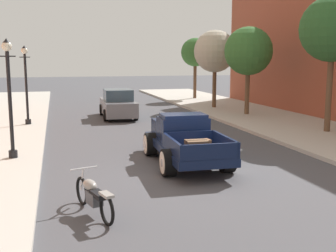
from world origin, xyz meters
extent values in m
plane|color=#47474C|center=(0.00, 0.00, 0.00)|extent=(140.00, 140.00, 0.00)
cube|color=#0F1938|center=(0.01, 1.38, 0.54)|extent=(1.90, 4.95, 0.24)
cube|color=#0F1938|center=(0.02, 1.73, 1.06)|extent=(1.59, 1.14, 0.80)
cube|color=#0F1938|center=(0.02, 1.68, 1.52)|extent=(1.46, 0.98, 0.12)
cube|color=#3D4C5B|center=(0.03, 2.29, 1.22)|extent=(1.33, 0.08, 0.44)
cube|color=#0F1938|center=(0.05, 3.02, 0.92)|extent=(1.36, 1.54, 0.52)
cube|color=silver|center=(0.08, 3.82, 0.90)|extent=(0.68, 0.12, 0.47)
cube|color=#0F1938|center=(-0.03, -0.02, 0.68)|extent=(1.75, 2.15, 0.04)
cube|color=#0F1938|center=(-0.84, 0.00, 0.90)|extent=(0.14, 2.10, 0.44)
cube|color=#0F1938|center=(0.78, -0.05, 0.90)|extent=(0.14, 2.10, 0.44)
cube|color=#0F1938|center=(-0.06, -1.03, 0.90)|extent=(1.62, 0.13, 0.44)
cube|color=#0F1938|center=(0.00, 0.99, 0.90)|extent=(1.62, 0.13, 0.44)
cylinder|color=black|center=(-0.85, 2.75, 0.40)|extent=(0.38, 0.81, 0.80)
cylinder|color=silver|center=(-1.04, 2.75, 0.40)|extent=(0.03, 0.66, 0.66)
cylinder|color=silver|center=(-1.05, 2.75, 0.40)|extent=(0.03, 0.24, 0.24)
cylinder|color=black|center=(0.94, 2.70, 0.40)|extent=(0.38, 0.81, 0.80)
cylinder|color=silver|center=(1.13, 2.69, 0.40)|extent=(0.03, 0.66, 0.66)
cylinder|color=silver|center=(1.14, 2.69, 0.40)|extent=(0.03, 0.24, 0.24)
cylinder|color=black|center=(-0.93, 0.05, 0.40)|extent=(0.38, 0.81, 0.80)
cylinder|color=silver|center=(-1.11, 0.06, 0.40)|extent=(0.03, 0.66, 0.66)
cylinder|color=silver|center=(-1.12, 0.06, 0.40)|extent=(0.03, 0.24, 0.24)
cylinder|color=black|center=(0.87, 0.00, 0.40)|extent=(0.38, 0.81, 0.80)
cylinder|color=silver|center=(1.05, 0.00, 0.40)|extent=(0.03, 0.66, 0.66)
cylinder|color=silver|center=(1.06, 0.00, 0.40)|extent=(0.03, 0.24, 0.24)
cube|color=brown|center=(-0.22, -0.37, 0.90)|extent=(0.61, 0.46, 0.40)
cube|color=#3D2D1E|center=(-0.22, -0.37, 0.90)|extent=(0.62, 0.07, 0.42)
cube|color=brown|center=(0.20, 0.27, 0.84)|extent=(0.47, 0.36, 0.28)
torus|color=black|center=(-3.49, -1.76, 0.33)|extent=(0.26, 0.66, 0.67)
torus|color=black|center=(-3.08, -3.15, 0.33)|extent=(0.26, 0.66, 0.67)
cube|color=#4C4C51|center=(-3.27, -2.51, 0.38)|extent=(0.35, 0.49, 0.28)
ellipsoid|color=gray|center=(-3.35, -2.27, 0.61)|extent=(0.40, 0.57, 0.24)
cube|color=black|center=(-3.20, -2.75, 0.53)|extent=(0.37, 0.60, 0.10)
cylinder|color=silver|center=(-3.48, -1.82, 0.64)|extent=(0.12, 0.26, 0.58)
cylinder|color=silver|center=(-3.44, -1.94, 0.91)|extent=(0.60, 0.21, 0.04)
cube|color=gray|center=(-3.08, -3.15, 0.66)|extent=(0.29, 0.43, 0.06)
cube|color=slate|center=(-0.56, 12.59, 0.61)|extent=(1.82, 4.34, 0.80)
cube|color=#384C5B|center=(-0.56, 12.44, 1.33)|extent=(1.57, 2.04, 0.64)
cylinder|color=black|center=(-1.35, 13.90, 0.33)|extent=(0.24, 0.67, 0.66)
cylinder|color=black|center=(0.30, 13.86, 0.33)|extent=(0.24, 0.67, 0.66)
cylinder|color=black|center=(-1.42, 11.32, 0.33)|extent=(0.24, 0.67, 0.66)
cylinder|color=black|center=(0.23, 11.28, 0.33)|extent=(0.24, 0.67, 0.66)
cylinder|color=black|center=(-5.42, 2.99, 0.27)|extent=(0.28, 0.28, 0.24)
cylinder|color=black|center=(-5.42, 2.99, 1.99)|extent=(0.12, 0.12, 3.20)
cylinder|color=black|center=(-5.42, 2.99, 3.44)|extent=(0.50, 0.04, 0.04)
sphere|color=silver|center=(-5.42, 2.99, 3.75)|extent=(0.32, 0.32, 0.32)
cone|color=black|center=(-5.42, 2.99, 3.93)|extent=(0.24, 0.24, 0.14)
cylinder|color=black|center=(-5.37, 10.37, 0.27)|extent=(0.28, 0.28, 0.24)
cylinder|color=black|center=(-5.37, 10.37, 1.99)|extent=(0.12, 0.12, 3.20)
cylinder|color=black|center=(-5.37, 10.37, 3.44)|extent=(0.50, 0.04, 0.04)
sphere|color=silver|center=(-5.37, 10.37, 3.75)|extent=(0.32, 0.32, 0.32)
cone|color=black|center=(-5.37, 10.37, 3.93)|extent=(0.24, 0.24, 0.14)
cylinder|color=brown|center=(7.70, 4.72, 1.86)|extent=(0.26, 0.26, 3.42)
sphere|color=#285628|center=(7.70, 4.72, 4.64)|extent=(2.86, 2.86, 2.86)
cylinder|color=brown|center=(6.83, 11.12, 1.46)|extent=(0.26, 0.26, 2.61)
sphere|color=#33662D|center=(6.83, 11.12, 3.80)|extent=(2.78, 2.78, 2.78)
cylinder|color=brown|center=(6.27, 14.95, 1.48)|extent=(0.26, 0.26, 2.66)
sphere|color=#ADA893|center=(6.27, 14.95, 3.85)|extent=(2.77, 2.77, 2.77)
cylinder|color=brown|center=(7.12, 21.49, 1.59)|extent=(0.26, 0.26, 2.87)
sphere|color=#33662D|center=(7.12, 21.49, 3.89)|extent=(2.31, 2.31, 2.31)
camera|label=1|loc=(-3.99, -11.30, 3.36)|focal=44.80mm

